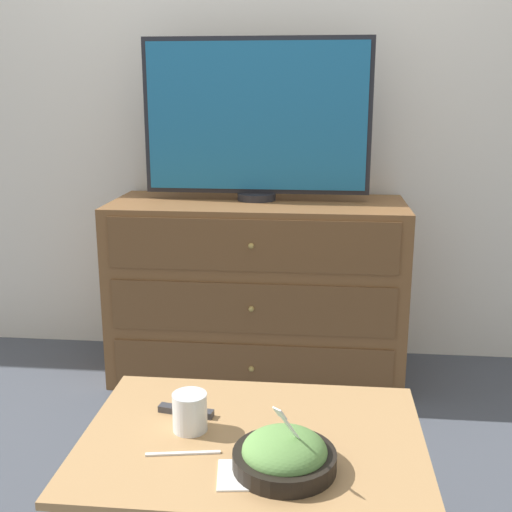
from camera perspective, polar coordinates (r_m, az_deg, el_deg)
The scene contains 10 objects.
ground_plane at distance 3.33m, azimuth -0.43°, elevation -8.10°, with size 12.00×12.00×0.00m, color #474C56.
wall_back at distance 3.10m, azimuth -0.42°, elevation 14.88°, with size 12.00×0.05×2.60m.
dresser at distance 2.91m, azimuth 0.14°, elevation -3.02°, with size 1.29×0.54×0.81m.
tv at distance 2.83m, azimuth 0.07°, elevation 12.09°, with size 0.99×0.17×0.69m.
coffee_table at distance 1.70m, azimuth -0.31°, elevation -17.55°, with size 0.85×0.62×0.44m.
takeout_bowl at distance 1.53m, azimuth 2.55°, elevation -17.24°, with size 0.24×0.24×0.19m.
drink_cup at distance 1.68m, azimuth -5.89°, elevation -13.81°, with size 0.09×0.09×0.10m.
napkin at distance 1.52m, azimuth -1.04°, elevation -18.87°, with size 0.13×0.13×0.00m.
knife at distance 1.61m, azimuth -6.51°, elevation -17.03°, with size 0.18×0.04×0.01m.
remote_control at distance 1.77m, azimuth -6.25°, elevation -13.53°, with size 0.15×0.06×0.02m.
Camera 1 is at (0.34, -3.05, 1.28)m, focal length 45.00 mm.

